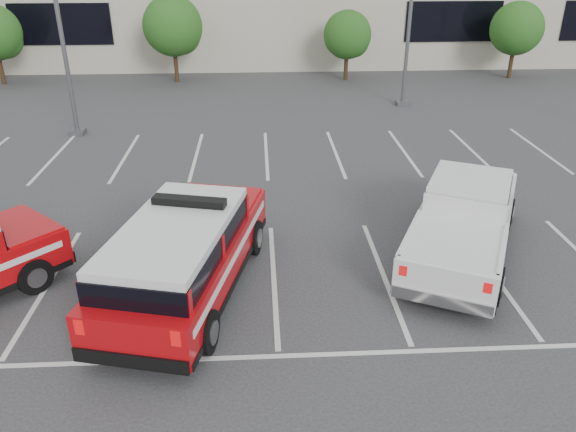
# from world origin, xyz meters

# --- Properties ---
(ground) EXTENTS (120.00, 120.00, 0.00)m
(ground) POSITION_xyz_m (0.00, 0.00, 0.00)
(ground) COLOR #2F2F31
(ground) RESTS_ON ground
(stall_markings) EXTENTS (23.00, 15.00, 0.01)m
(stall_markings) POSITION_xyz_m (0.00, 4.50, 0.01)
(stall_markings) COLOR silver
(stall_markings) RESTS_ON ground
(tree_mid_left) EXTENTS (3.37, 3.37, 4.85)m
(tree_mid_left) POSITION_xyz_m (-4.91, 22.05, 3.04)
(tree_mid_left) COLOR #3F2B19
(tree_mid_left) RESTS_ON ground
(tree_mid_right) EXTENTS (2.77, 2.77, 3.99)m
(tree_mid_right) POSITION_xyz_m (5.09, 22.05, 2.50)
(tree_mid_right) COLOR #3F2B19
(tree_mid_right) RESTS_ON ground
(tree_right) EXTENTS (3.07, 3.07, 4.42)m
(tree_right) POSITION_xyz_m (15.09, 22.05, 2.77)
(tree_right) COLOR #3F2B19
(tree_right) RESTS_ON ground
(light_pole_left) EXTENTS (0.90, 0.60, 10.24)m
(light_pole_left) POSITION_xyz_m (-8.00, 12.00, 5.19)
(light_pole_left) COLOR #59595E
(light_pole_left) RESTS_ON ground
(fire_chief_suv) EXTENTS (3.66, 6.61, 2.20)m
(fire_chief_suv) POSITION_xyz_m (-2.00, -0.51, 0.90)
(fire_chief_suv) COLOR #AE080D
(fire_chief_suv) RESTS_ON ground
(white_pickup) EXTENTS (4.71, 6.61, 1.93)m
(white_pickup) POSITION_xyz_m (4.92, 1.03, 0.77)
(white_pickup) COLOR silver
(white_pickup) RESTS_ON ground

